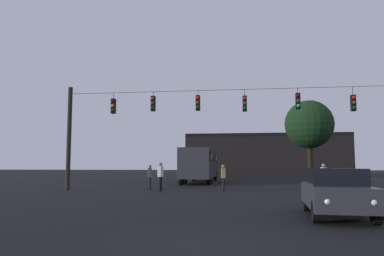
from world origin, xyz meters
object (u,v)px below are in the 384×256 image
(city_bus, at_px, (200,162))
(pedestrian_crossing_center, at_px, (324,176))
(pedestrian_near_bus, at_px, (223,176))
(pedestrian_crossing_left, at_px, (160,175))
(tree_left_silhouette, at_px, (309,125))
(pedestrian_crossing_right, at_px, (150,176))
(car_far_left, at_px, (199,172))
(car_near_right, at_px, (336,191))

(city_bus, bearing_deg, pedestrian_crossing_center, -51.74)
(city_bus, bearing_deg, pedestrian_near_bus, -76.66)
(pedestrian_crossing_left, height_order, pedestrian_near_bus, pedestrian_crossing_left)
(pedestrian_crossing_center, height_order, tree_left_silhouette, tree_left_silhouette)
(pedestrian_crossing_left, relative_size, pedestrian_crossing_right, 1.09)
(car_far_left, height_order, pedestrian_crossing_right, pedestrian_crossing_right)
(car_far_left, bearing_deg, pedestrian_crossing_center, -64.70)
(city_bus, distance_m, car_far_left, 10.28)
(pedestrian_crossing_center, distance_m, pedestrian_crossing_right, 10.89)
(car_near_right, distance_m, pedestrian_near_bus, 11.53)
(car_near_right, xyz_separation_m, pedestrian_crossing_center, (1.90, 10.97, 0.17))
(pedestrian_near_bus, bearing_deg, pedestrian_crossing_center, 1.98)
(car_far_left, bearing_deg, pedestrian_crossing_right, -92.45)
(car_far_left, bearing_deg, tree_left_silhouette, -35.44)
(pedestrian_crossing_right, bearing_deg, tree_left_silhouette, 44.95)
(pedestrian_crossing_left, xyz_separation_m, tree_left_silhouette, (11.39, 13.52, 4.39))
(tree_left_silhouette, bearing_deg, city_bus, -169.06)
(car_far_left, relative_size, pedestrian_crossing_right, 2.69)
(pedestrian_crossing_right, bearing_deg, car_far_left, 87.55)
(city_bus, xyz_separation_m, pedestrian_crossing_right, (-2.19, -10.37, -0.94))
(city_bus, distance_m, pedestrian_near_bus, 11.57)
(pedestrian_crossing_right, bearing_deg, pedestrian_crossing_center, -3.39)
(car_far_left, relative_size, pedestrian_near_bus, 2.70)
(city_bus, relative_size, pedestrian_crossing_right, 6.70)
(car_near_right, distance_m, car_far_left, 33.13)
(car_near_right, relative_size, car_far_left, 1.00)
(tree_left_silhouette, bearing_deg, pedestrian_near_bus, -119.65)
(car_far_left, xyz_separation_m, pedestrian_crossing_right, (-0.88, -20.51, 0.13))
(car_near_right, xyz_separation_m, pedestrian_crossing_right, (-8.98, 11.62, 0.13))
(pedestrian_crossing_left, height_order, tree_left_silhouette, tree_left_silhouette)
(car_near_right, distance_m, pedestrian_crossing_left, 13.16)
(pedestrian_crossing_center, bearing_deg, city_bus, 128.26)
(car_near_right, xyz_separation_m, tree_left_silhouette, (3.38, 23.95, 4.61))
(pedestrian_crossing_right, xyz_separation_m, pedestrian_near_bus, (4.85, -0.85, -0.01))
(pedestrian_crossing_right, height_order, pedestrian_near_bus, pedestrian_crossing_right)
(city_bus, distance_m, pedestrian_crossing_left, 11.65)
(city_bus, relative_size, tree_left_silhouette, 1.42)
(car_far_left, xyz_separation_m, tree_left_silhouette, (11.48, -8.17, 4.61))
(city_bus, bearing_deg, tree_left_silhouette, 10.94)
(city_bus, relative_size, car_near_right, 2.48)
(car_near_right, distance_m, tree_left_silhouette, 24.63)
(city_bus, relative_size, pedestrian_crossing_left, 6.16)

